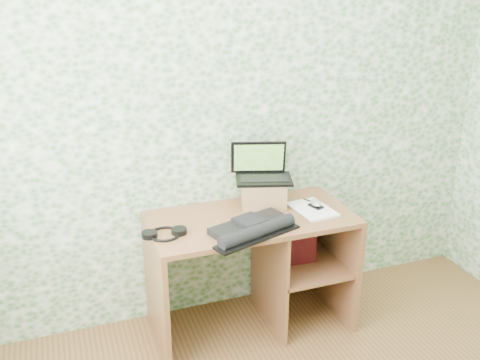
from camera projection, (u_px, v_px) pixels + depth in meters
name	position (u px, v px, depth m)	size (l,w,h in m)	color
wall_back	(234.00, 113.00, 3.21)	(3.50, 3.50, 0.00)	white
desk	(261.00, 253.00, 3.28)	(1.20, 0.60, 0.75)	brown
riser	(264.00, 193.00, 3.27)	(0.27, 0.22, 0.16)	#9A7145
laptop	(262.00, 170.00, 3.26)	(0.39, 0.33, 0.22)	black
keyboard	(253.00, 228.00, 2.94)	(0.53, 0.41, 0.07)	black
headphones	(164.00, 233.00, 2.91)	(0.25, 0.19, 0.03)	black
notepad	(312.00, 209.00, 3.21)	(0.21, 0.30, 0.01)	white
mouse	(316.00, 204.00, 3.23)	(0.06, 0.10, 0.03)	#B7B7B9
pen	(312.00, 201.00, 3.30)	(0.01, 0.01, 0.13)	black
red_box	(296.00, 242.00, 3.30)	(0.24, 0.08, 0.29)	maroon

